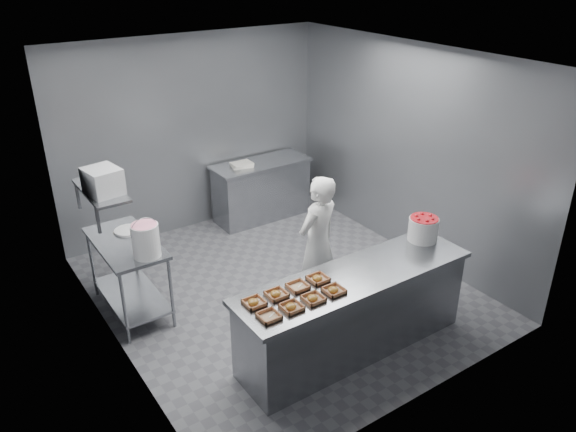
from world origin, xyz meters
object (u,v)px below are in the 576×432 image
object	(u,v)px
tray_3	(334,290)
service_counter	(354,312)
tray_6	(298,286)
glaze_bucket	(146,240)
tray_7	(318,279)
strawberry_tub	(423,228)
tray_1	(291,307)
tray_2	(313,298)
tray_4	(254,302)
tray_0	(269,316)
worker	(318,243)
back_counter	(261,190)
tray_5	(276,294)
appliance	(103,181)
prep_table	(128,266)

from	to	relation	value
tray_3	service_counter	bearing A→B (deg)	18.17
tray_6	glaze_bucket	distance (m)	1.69
tray_7	strawberry_tub	xyz separation A→B (m)	(1.46, 0.03, 0.12)
tray_1	tray_2	size ratio (longest dim) A/B	1.00
tray_1	tray_4	xyz separation A→B (m)	(-0.24, 0.25, 0.00)
tray_7	tray_0	bearing A→B (deg)	-160.97
tray_0	tray_7	xyz separation A→B (m)	(0.72, 0.25, 0.00)
worker	tray_6	bearing A→B (deg)	28.69
tray_3	tray_4	bearing A→B (deg)	161.04
back_counter	tray_6	distance (m)	3.50
back_counter	worker	distance (m)	2.51
tray_4	worker	bearing A→B (deg)	30.26
tray_0	strawberry_tub	bearing A→B (deg)	7.17
tray_6	tray_7	distance (m)	0.24
back_counter	tray_2	size ratio (longest dim) A/B	8.01
tray_1	worker	bearing A→B (deg)	43.70
tray_1	worker	world-z (taller)	worker
tray_7	worker	size ratio (longest dim) A/B	0.12
tray_2	tray_4	world-z (taller)	same
service_counter	worker	xyz separation A→B (m)	(0.18, 0.87, 0.35)
tray_7	service_counter	bearing A→B (deg)	-18.19
back_counter	tray_5	xyz separation A→B (m)	(-1.76, -3.13, 0.47)
service_counter	tray_3	size ratio (longest dim) A/B	13.88
appliance	tray_1	bearing A→B (deg)	-72.65
glaze_bucket	appliance	xyz separation A→B (m)	(-0.26, 0.31, 0.61)
service_counter	tray_2	world-z (taller)	tray_2
tray_0	service_counter	bearing A→B (deg)	6.45
tray_6	prep_table	bearing A→B (deg)	119.58
glaze_bucket	strawberry_tub	bearing A→B (deg)	-27.26
back_counter	tray_1	distance (m)	3.83
strawberry_tub	tray_4	bearing A→B (deg)	-179.31
tray_1	prep_table	bearing A→B (deg)	110.94
tray_7	back_counter	bearing A→B (deg)	67.79
service_counter	tray_7	size ratio (longest dim) A/B	13.88
tray_5	glaze_bucket	bearing A→B (deg)	116.90
back_counter	tray_0	size ratio (longest dim) A/B	8.01
prep_table	appliance	size ratio (longest dim) A/B	3.37
service_counter	tray_7	distance (m)	0.61
tray_5	tray_7	size ratio (longest dim) A/B	1.00
tray_4	tray_5	distance (m)	0.24
tray_1	tray_7	xyz separation A→B (m)	(0.48, 0.25, 0.00)
back_counter	tray_0	xyz separation A→B (m)	(-1.99, -3.37, 0.47)
tray_4	tray_0	bearing A→B (deg)	-89.30
tray_0	strawberry_tub	distance (m)	2.19
service_counter	tray_6	world-z (taller)	tray_6
tray_0	strawberry_tub	xyz separation A→B (m)	(2.17, 0.27, 0.12)
service_counter	tray_1	distance (m)	0.98
prep_table	tray_1	world-z (taller)	tray_1
strawberry_tub	appliance	world-z (taller)	appliance
tray_4	tray_6	size ratio (longest dim) A/B	1.00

